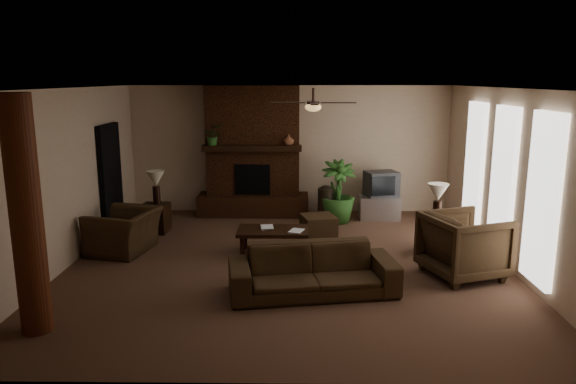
{
  "coord_description": "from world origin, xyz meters",
  "views": [
    {
      "loc": [
        0.12,
        -8.24,
        2.95
      ],
      "look_at": [
        0.0,
        0.4,
        1.1
      ],
      "focal_mm": 33.25,
      "sensor_mm": 36.0,
      "label": 1
    }
  ],
  "objects_px": {
    "log_column": "(26,217)",
    "armchair_left": "(124,224)",
    "lamp_left": "(156,181)",
    "coffee_table": "(273,232)",
    "floor_vase": "(326,201)",
    "ottoman": "(318,226)",
    "side_table_left": "(155,218)",
    "side_table_right": "(436,236)",
    "lamp_right": "(438,195)",
    "floor_plant": "(337,205)",
    "sofa": "(313,262)",
    "tv_stand": "(379,207)",
    "armchair_right": "(464,242)"
  },
  "relations": [
    {
      "from": "sofa",
      "to": "tv_stand",
      "type": "bearing_deg",
      "value": 59.79
    },
    {
      "from": "tv_stand",
      "to": "side_table_left",
      "type": "height_order",
      "value": "side_table_left"
    },
    {
      "from": "lamp_left",
      "to": "coffee_table",
      "type": "bearing_deg",
      "value": -29.91
    },
    {
      "from": "ottoman",
      "to": "floor_plant",
      "type": "bearing_deg",
      "value": 67.1
    },
    {
      "from": "sofa",
      "to": "side_table_left",
      "type": "relative_size",
      "value": 4.2
    },
    {
      "from": "ottoman",
      "to": "side_table_left",
      "type": "height_order",
      "value": "side_table_left"
    },
    {
      "from": "ottoman",
      "to": "side_table_right",
      "type": "distance_m",
      "value": 2.2
    },
    {
      "from": "ottoman",
      "to": "lamp_right",
      "type": "distance_m",
      "value": 2.32
    },
    {
      "from": "tv_stand",
      "to": "sofa",
      "type": "bearing_deg",
      "value": -110.69
    },
    {
      "from": "lamp_right",
      "to": "log_column",
      "type": "bearing_deg",
      "value": -151.05
    },
    {
      "from": "sofa",
      "to": "armchair_left",
      "type": "xyz_separation_m",
      "value": [
        -3.2,
        1.78,
        0.04
      ]
    },
    {
      "from": "floor_vase",
      "to": "side_table_left",
      "type": "height_order",
      "value": "floor_vase"
    },
    {
      "from": "log_column",
      "to": "armchair_left",
      "type": "height_order",
      "value": "log_column"
    },
    {
      "from": "tv_stand",
      "to": "lamp_right",
      "type": "xyz_separation_m",
      "value": [
        0.64,
        -2.18,
        0.75
      ]
    },
    {
      "from": "coffee_table",
      "to": "ottoman",
      "type": "height_order",
      "value": "coffee_table"
    },
    {
      "from": "log_column",
      "to": "tv_stand",
      "type": "distance_m",
      "value": 7.22
    },
    {
      "from": "armchair_left",
      "to": "side_table_right",
      "type": "bearing_deg",
      "value": 103.09
    },
    {
      "from": "log_column",
      "to": "coffee_table",
      "type": "height_order",
      "value": "log_column"
    },
    {
      "from": "armchair_left",
      "to": "floor_vase",
      "type": "height_order",
      "value": "armchair_left"
    },
    {
      "from": "log_column",
      "to": "floor_plant",
      "type": "xyz_separation_m",
      "value": [
        3.95,
        4.97,
        -1.04
      ]
    },
    {
      "from": "floor_vase",
      "to": "lamp_left",
      "type": "xyz_separation_m",
      "value": [
        -3.34,
        -0.81,
        0.57
      ]
    },
    {
      "from": "coffee_table",
      "to": "ottoman",
      "type": "xyz_separation_m",
      "value": [
        0.83,
        1.04,
        -0.17
      ]
    },
    {
      "from": "tv_stand",
      "to": "ottoman",
      "type": "bearing_deg",
      "value": -136.31
    },
    {
      "from": "floor_vase",
      "to": "side_table_right",
      "type": "height_order",
      "value": "floor_vase"
    },
    {
      "from": "log_column",
      "to": "armchair_left",
      "type": "xyz_separation_m",
      "value": [
        0.12,
        2.95,
        -0.91
      ]
    },
    {
      "from": "sofa",
      "to": "floor_vase",
      "type": "xyz_separation_m",
      "value": [
        0.39,
        3.86,
        -0.02
      ]
    },
    {
      "from": "floor_vase",
      "to": "side_table_left",
      "type": "bearing_deg",
      "value": -165.8
    },
    {
      "from": "coffee_table",
      "to": "floor_plant",
      "type": "distance_m",
      "value": 2.43
    },
    {
      "from": "coffee_table",
      "to": "ottoman",
      "type": "distance_m",
      "value": 1.34
    },
    {
      "from": "floor_vase",
      "to": "sofa",
      "type": "bearing_deg",
      "value": -95.8
    },
    {
      "from": "sofa",
      "to": "side_table_right",
      "type": "xyz_separation_m",
      "value": [
        2.19,
        1.86,
        -0.18
      ]
    },
    {
      "from": "armchair_right",
      "to": "lamp_right",
      "type": "distance_m",
      "value": 1.28
    },
    {
      "from": "coffee_table",
      "to": "tv_stand",
      "type": "bearing_deg",
      "value": 46.91
    },
    {
      "from": "tv_stand",
      "to": "log_column",
      "type": "bearing_deg",
      "value": -132.8
    },
    {
      "from": "ottoman",
      "to": "floor_vase",
      "type": "bearing_deg",
      "value": 79.79
    },
    {
      "from": "log_column",
      "to": "side_table_right",
      "type": "bearing_deg",
      "value": 28.81
    },
    {
      "from": "ottoman",
      "to": "sofa",
      "type": "bearing_deg",
      "value": -94.02
    },
    {
      "from": "coffee_table",
      "to": "lamp_right",
      "type": "distance_m",
      "value": 2.88
    },
    {
      "from": "armchair_left",
      "to": "side_table_left",
      "type": "xyz_separation_m",
      "value": [
        0.21,
        1.23,
        -0.21
      ]
    },
    {
      "from": "floor_vase",
      "to": "armchair_right",
      "type": "bearing_deg",
      "value": -59.13
    },
    {
      "from": "side_table_left",
      "to": "side_table_right",
      "type": "height_order",
      "value": "same"
    },
    {
      "from": "floor_vase",
      "to": "side_table_right",
      "type": "distance_m",
      "value": 2.7
    },
    {
      "from": "ottoman",
      "to": "floor_vase",
      "type": "relative_size",
      "value": 0.78
    },
    {
      "from": "armchair_left",
      "to": "ottoman",
      "type": "distance_m",
      "value": 3.54
    },
    {
      "from": "floor_vase",
      "to": "log_column",
      "type": "bearing_deg",
      "value": -126.38
    },
    {
      "from": "log_column",
      "to": "tv_stand",
      "type": "height_order",
      "value": "log_column"
    },
    {
      "from": "ottoman",
      "to": "floor_vase",
      "type": "height_order",
      "value": "floor_vase"
    },
    {
      "from": "armchair_right",
      "to": "armchair_left",
      "type": "bearing_deg",
      "value": 59.34
    },
    {
      "from": "lamp_left",
      "to": "side_table_right",
      "type": "relative_size",
      "value": 1.18
    },
    {
      "from": "coffee_table",
      "to": "lamp_left",
      "type": "distance_m",
      "value": 2.74
    }
  ]
}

